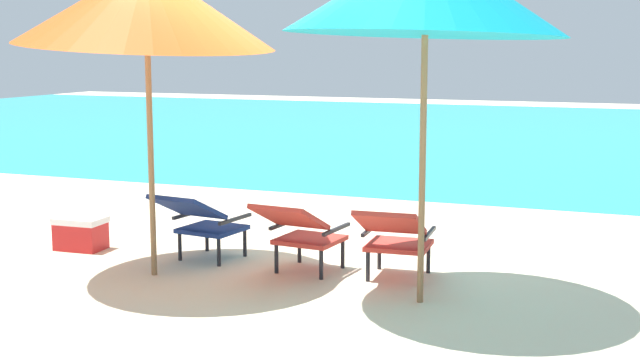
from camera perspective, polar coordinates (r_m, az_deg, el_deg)
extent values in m
plane|color=beige|center=(11.53, 6.82, -0.97)|extent=(40.00, 40.00, 0.00)
cube|color=#28B2B7|center=(19.80, 13.04, 3.01)|extent=(40.00, 18.00, 0.01)
cube|color=navy|center=(8.06, -7.17, -3.25)|extent=(0.58, 0.56, 0.04)
cube|color=navy|center=(7.72, -8.80, -1.79)|extent=(0.58, 0.58, 0.27)
cylinder|color=black|center=(8.38, -7.52, -3.83)|extent=(0.04, 0.04, 0.26)
cylinder|color=black|center=(8.14, -5.02, -4.18)|extent=(0.04, 0.04, 0.26)
cylinder|color=black|center=(8.06, -9.30, -4.39)|extent=(0.04, 0.04, 0.26)
cylinder|color=black|center=(7.80, -6.74, -4.78)|extent=(0.04, 0.04, 0.26)
cube|color=black|center=(8.19, -8.66, -2.23)|extent=(0.10, 0.50, 0.03)
cube|color=black|center=(7.89, -5.65, -2.60)|extent=(0.10, 0.50, 0.03)
cube|color=red|center=(7.56, -0.68, -3.99)|extent=(0.57, 0.55, 0.04)
cube|color=red|center=(7.19, -2.05, -2.47)|extent=(0.57, 0.57, 0.27)
cylinder|color=black|center=(7.88, -1.37, -4.58)|extent=(0.04, 0.04, 0.26)
cylinder|color=black|center=(7.68, 1.52, -4.93)|extent=(0.04, 0.04, 0.26)
cylinder|color=black|center=(7.52, -2.91, -5.24)|extent=(0.04, 0.04, 0.26)
cylinder|color=black|center=(7.32, 0.08, -5.63)|extent=(0.04, 0.04, 0.26)
cube|color=black|center=(7.66, -2.40, -2.91)|extent=(0.08, 0.50, 0.03)
cube|color=black|center=(7.42, 1.10, -3.29)|extent=(0.08, 0.50, 0.03)
cube|color=red|center=(7.39, 5.27, -4.34)|extent=(0.55, 0.54, 0.04)
cube|color=red|center=(6.98, 4.67, -2.85)|extent=(0.56, 0.55, 0.27)
cylinder|color=black|center=(7.67, 3.96, -4.98)|extent=(0.04, 0.04, 0.26)
cylinder|color=black|center=(7.58, 7.21, -5.19)|extent=(0.04, 0.04, 0.26)
cylinder|color=black|center=(7.27, 3.20, -5.75)|extent=(0.04, 0.04, 0.26)
cylinder|color=black|center=(7.18, 6.62, -5.98)|extent=(0.04, 0.04, 0.26)
cube|color=black|center=(7.42, 3.31, -3.31)|extent=(0.07, 0.50, 0.03)
cube|color=black|center=(7.31, 7.28, -3.55)|extent=(0.07, 0.50, 0.03)
cylinder|color=olive|center=(7.44, -11.17, 1.27)|extent=(0.05, 0.05, 2.00)
cone|color=#EA5619|center=(7.38, -11.48, 11.36)|extent=(3.02, 3.01, 0.83)
cylinder|color=olive|center=(6.54, 6.82, 0.70)|extent=(0.05, 0.05, 2.08)
cube|color=red|center=(8.69, -15.61, -3.63)|extent=(0.46, 0.32, 0.26)
cube|color=white|center=(8.66, -15.65, -2.59)|extent=(0.48, 0.34, 0.06)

